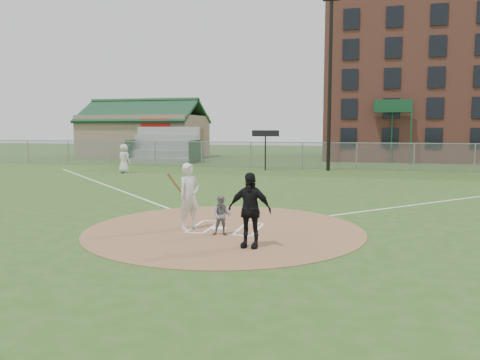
% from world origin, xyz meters
% --- Properties ---
extents(ground, '(140.00, 140.00, 0.00)m').
position_xyz_m(ground, '(0.00, 0.00, 0.00)').
color(ground, '#2C4E1B').
rests_on(ground, ground).
extents(dirt_circle, '(8.40, 8.40, 0.02)m').
position_xyz_m(dirt_circle, '(0.00, 0.00, 0.01)').
color(dirt_circle, '#936845').
rests_on(dirt_circle, ground).
extents(home_plate, '(0.57, 0.57, 0.03)m').
position_xyz_m(home_plate, '(-0.18, 0.00, 0.03)').
color(home_plate, silver).
rests_on(home_plate, dirt_circle).
extents(foul_line_first, '(17.04, 17.04, 0.01)m').
position_xyz_m(foul_line_first, '(9.00, 9.00, 0.01)').
color(foul_line_first, white).
rests_on(foul_line_first, ground).
extents(foul_line_third, '(17.04, 17.04, 0.01)m').
position_xyz_m(foul_line_third, '(-9.00, 9.00, 0.01)').
color(foul_line_third, white).
rests_on(foul_line_third, ground).
extents(catcher, '(0.63, 0.53, 1.14)m').
position_xyz_m(catcher, '(0.15, -0.82, 0.59)').
color(catcher, gray).
rests_on(catcher, dirt_circle).
extents(umpire, '(1.16, 0.54, 1.94)m').
position_xyz_m(umpire, '(1.21, -1.96, 0.99)').
color(umpire, black).
rests_on(umpire, dirt_circle).
extents(ondeck_player, '(1.12, 0.92, 1.98)m').
position_xyz_m(ondeck_player, '(-11.52, 15.76, 0.99)').
color(ondeck_player, silver).
rests_on(ondeck_player, ground).
extents(batters_boxes, '(2.08, 1.88, 0.01)m').
position_xyz_m(batters_boxes, '(0.00, 0.15, 0.03)').
color(batters_boxes, white).
rests_on(batters_boxes, dirt_circle).
extents(batter_at_plate, '(0.88, 1.12, 2.00)m').
position_xyz_m(batter_at_plate, '(-1.03, -0.25, 1.02)').
color(batter_at_plate, silver).
rests_on(batter_at_plate, dirt_circle).
extents(outfield_fence, '(56.08, 0.08, 2.03)m').
position_xyz_m(outfield_fence, '(0.00, 22.00, 1.02)').
color(outfield_fence, slate).
rests_on(outfield_fence, ground).
extents(bleachers, '(6.08, 3.20, 3.20)m').
position_xyz_m(bleachers, '(-13.00, 26.20, 1.59)').
color(bleachers, '#B7BABF').
rests_on(bleachers, ground).
extents(clubhouse, '(12.20, 8.71, 6.23)m').
position_xyz_m(clubhouse, '(-18.00, 32.99, 2.39)').
color(clubhouse, gray).
rests_on(clubhouse, ground).
extents(light_pole, '(1.20, 0.30, 12.22)m').
position_xyz_m(light_pole, '(2.00, 21.00, 6.61)').
color(light_pole, black).
rests_on(light_pole, ground).
extents(scoreboard_sign, '(2.00, 0.10, 2.93)m').
position_xyz_m(scoreboard_sign, '(-2.50, 20.20, 2.39)').
color(scoreboard_sign, black).
rests_on(scoreboard_sign, ground).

